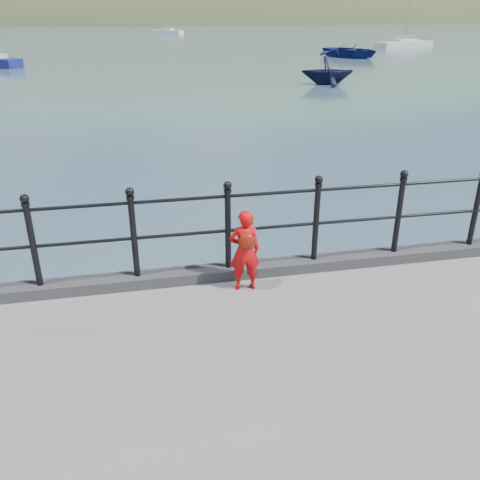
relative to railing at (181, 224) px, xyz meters
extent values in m
plane|color=#2D4251|center=(0.00, 0.15, -1.82)|extent=(600.00, 600.00, 0.00)
cube|color=#28282B|center=(0.00, 0.00, -0.75)|extent=(60.00, 0.30, 0.15)
cylinder|color=black|center=(0.00, 0.00, -0.15)|extent=(18.00, 0.04, 0.04)
cylinder|color=black|center=(0.00, 0.00, 0.32)|extent=(18.00, 0.04, 0.04)
cylinder|color=black|center=(-1.80, 0.00, -0.15)|extent=(0.08, 0.08, 1.05)
sphere|color=black|center=(-1.80, 0.00, 0.47)|extent=(0.11, 0.11, 0.11)
cylinder|color=black|center=(-0.60, 0.00, -0.15)|extent=(0.08, 0.08, 1.05)
sphere|color=black|center=(-0.60, 0.00, 0.47)|extent=(0.11, 0.11, 0.11)
cylinder|color=black|center=(0.60, 0.00, -0.15)|extent=(0.08, 0.08, 1.05)
sphere|color=black|center=(0.60, 0.00, 0.47)|extent=(0.11, 0.11, 0.11)
cylinder|color=black|center=(1.80, 0.00, -0.15)|extent=(0.08, 0.08, 1.05)
sphere|color=black|center=(1.80, 0.00, 0.47)|extent=(0.11, 0.11, 0.11)
cylinder|color=black|center=(3.00, 0.00, -0.15)|extent=(0.08, 0.08, 1.05)
sphere|color=black|center=(3.00, 0.00, 0.47)|extent=(0.11, 0.11, 0.11)
cylinder|color=black|center=(4.20, 0.00, -0.15)|extent=(0.08, 0.08, 1.05)
ellipsoid|color=#333A21|center=(20.00, 195.15, -17.22)|extent=(400.00, 100.00, 88.00)
ellipsoid|color=#387026|center=(60.00, 255.15, -29.12)|extent=(600.00, 180.00, 156.00)
cube|color=silver|center=(-35.00, 181.15, 1.18)|extent=(9.00, 6.00, 6.00)
cube|color=#4C4744|center=(-35.00, 181.15, 5.18)|extent=(9.50, 6.50, 2.00)
cube|color=silver|center=(-12.00, 181.15, 1.18)|extent=(9.00, 6.00, 6.00)
cube|color=#4C4744|center=(-12.00, 181.15, 5.18)|extent=(9.50, 6.50, 2.00)
cube|color=silver|center=(18.00, 181.15, 1.18)|extent=(9.00, 6.00, 6.00)
cube|color=#4C4744|center=(18.00, 181.15, 5.18)|extent=(9.50, 6.50, 2.00)
cube|color=silver|center=(45.00, 181.15, 1.18)|extent=(9.00, 6.00, 6.00)
cube|color=#4C4744|center=(45.00, 181.15, 5.18)|extent=(9.50, 6.50, 2.00)
imported|color=red|center=(0.75, -0.34, -0.29)|extent=(0.40, 0.27, 1.07)
ellipsoid|color=red|center=(0.75, -0.47, -0.12)|extent=(0.22, 0.11, 0.23)
imported|color=navy|center=(20.68, 43.27, -1.19)|extent=(6.64, 7.40, 1.26)
imported|color=black|center=(11.46, 25.15, -0.99)|extent=(3.56, 3.19, 1.68)
cube|color=beige|center=(32.69, 55.22, -1.57)|extent=(8.31, 4.70, 0.90)
cube|color=beige|center=(32.69, 55.22, -1.07)|extent=(3.16, 2.37, 0.50)
cylinder|color=#A5A5A8|center=(32.69, 55.22, -0.52)|extent=(3.44, 1.25, 0.06)
cube|color=silver|center=(7.14, 99.22, -1.57)|extent=(5.86, 4.92, 0.90)
cube|color=beige|center=(7.14, 99.22, -1.07)|extent=(2.41, 2.23, 0.50)
cylinder|color=#A5A5A8|center=(7.14, 99.22, 2.83)|extent=(0.10, 0.10, 7.92)
cylinder|color=#A5A5A8|center=(7.14, 99.22, -0.52)|extent=(2.20, 1.61, 0.06)
camera|label=1|loc=(-0.47, -5.95, 2.47)|focal=38.00mm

